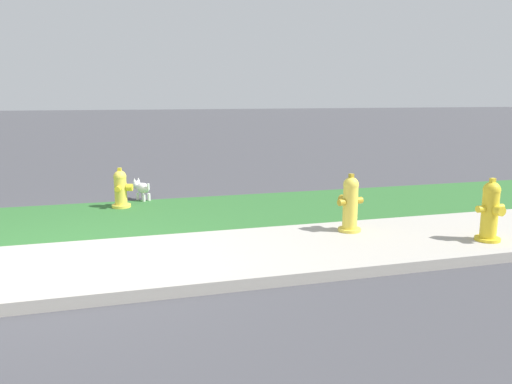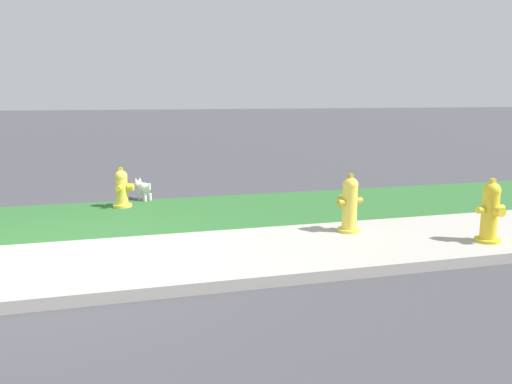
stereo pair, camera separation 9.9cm
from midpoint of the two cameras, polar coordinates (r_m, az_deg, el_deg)
name	(u,v)px [view 1 (the left image)]	position (r m, az deg, el deg)	size (l,w,h in m)	color
ground_plane	(59,268)	(5.84, -22.01, -8.08)	(120.00, 120.00, 0.00)	#424247
sidewalk_pavement	(59,268)	(5.84, -22.01, -8.04)	(18.00, 1.99, 0.01)	#ADA89E
grass_verge	(75,220)	(7.93, -20.37, -3.00)	(18.00, 2.37, 0.01)	#2D662D
street_curb	(46,302)	(4.82, -23.42, -11.50)	(18.00, 0.16, 0.12)	#ADA89E
fire_hydrant_by_grass_verge	(121,189)	(8.51, -15.51, 0.35)	(0.36, 0.39, 0.66)	yellow
fire_hydrant_mid_block	(350,204)	(6.84, 10.29, -1.35)	(0.39, 0.36, 0.80)	yellow
fire_hydrant_near_corner	(490,211)	(6.92, 24.82, -2.00)	(0.39, 0.36, 0.81)	yellow
small_white_dog	(142,188)	(9.04, -13.24, 0.45)	(0.33, 0.44, 0.38)	white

